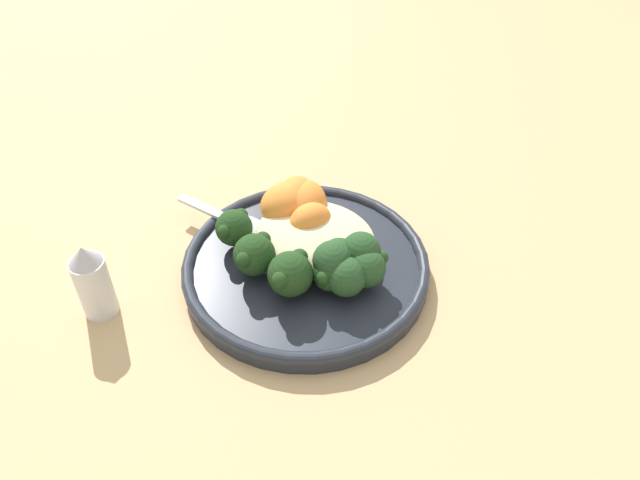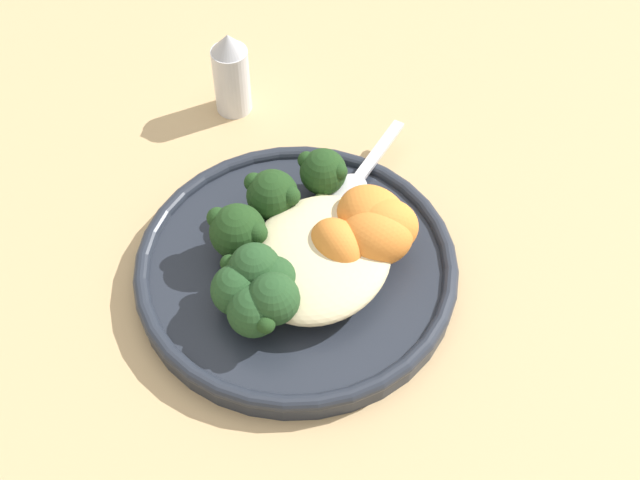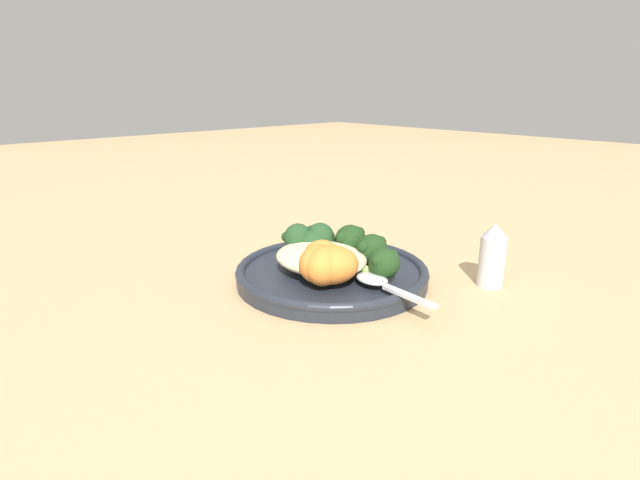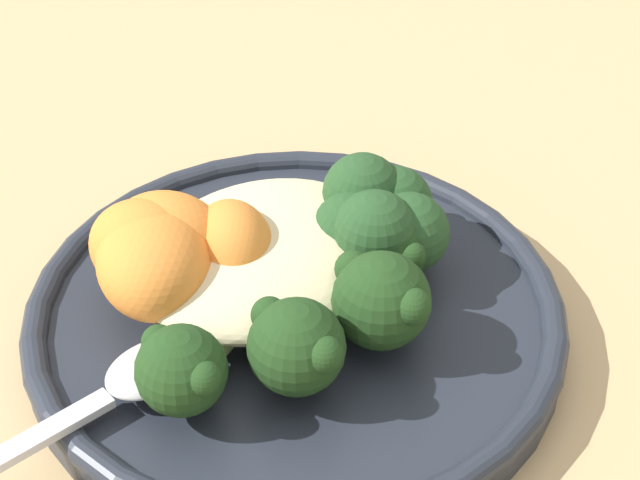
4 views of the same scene
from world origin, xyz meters
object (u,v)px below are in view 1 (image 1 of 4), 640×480
Objects in this scene: spoon at (239,223)px; salt_shaker at (92,281)px; sweet_potato_chunk_1 at (291,203)px; sweet_potato_chunk_2 at (305,203)px; broccoli_stalk_4 at (357,261)px; kale_tuft at (349,263)px; plate at (311,264)px; broccoli_stalk_2 at (295,267)px; broccoli_stalk_0 at (246,231)px; quinoa_mound at (317,237)px; broccoli_stalk_1 at (262,254)px; sweet_potato_chunk_0 at (310,223)px; broccoli_stalk_3 at (327,267)px; sweet_potato_chunk_3 at (297,199)px.

spoon is 1.41× the size of salt_shaker.
sweet_potato_chunk_1 is at bearing -135.96° from spoon.
broccoli_stalk_4 is at bearing -28.24° from sweet_potato_chunk_2.
kale_tuft is at bearing 34.03° from salt_shaker.
salt_shaker reaches higher than kale_tuft.
broccoli_stalk_2 is at bearing -82.89° from plate.
sweet_potato_chunk_2 is at bearing -138.07° from spoon.
broccoli_stalk_0 reaches higher than spoon.
quinoa_mound is at bearing -28.58° from sweet_potato_chunk_1.
broccoli_stalk_0 is 0.04m from broccoli_stalk_1.
broccoli_stalk_2 is at bearing -65.69° from sweet_potato_chunk_2.
sweet_potato_chunk_1 is at bearing -149.89° from sweet_potato_chunk_2.
broccoli_stalk_4 is 1.44× the size of sweet_potato_chunk_1.
plate is at bearing 43.58° from salt_shaker.
quinoa_mound is 0.05m from kale_tuft.
broccoli_stalk_0 is at bearing -168.26° from plate.
broccoli_stalk_0 is 0.06m from sweet_potato_chunk_0.
spoon is 0.15m from salt_shaker.
quinoa_mound is 1.49× the size of salt_shaker.
kale_tuft is at bearing -11.26° from plate.
quinoa_mound is at bearing 179.74° from broccoli_stalk_1.
broccoli_stalk_2 is at bearing -83.63° from quinoa_mound.
spoon reaches higher than plate.
broccoli_stalk_1 reaches higher than spoon.
broccoli_stalk_4 is 1.13× the size of salt_shaker.
broccoli_stalk_3 is at bearing 116.91° from broccoli_stalk_2.
broccoli_stalk_0 is 1.79× the size of sweet_potato_chunk_1.
sweet_potato_chunk_0 reaches higher than broccoli_stalk_3.
broccoli_stalk_4 reaches higher than broccoli_stalk_3.
broccoli_stalk_0 is 0.07m from broccoli_stalk_2.
broccoli_stalk_0 is 0.11m from broccoli_stalk_4.
broccoli_stalk_0 is (-0.06, -0.01, 0.03)m from plate.
salt_shaker is (-0.14, -0.14, 0.03)m from plate.
sweet_potato_chunk_1 is at bearing -106.33° from sweet_potato_chunk_3.
broccoli_stalk_1 is at bearing -132.89° from plate.
sweet_potato_chunk_1 is at bearing -175.54° from broccoli_stalk_3.
plate is at bearing -85.47° from quinoa_mound.
salt_shaker is (-0.19, -0.13, -0.00)m from kale_tuft.
sweet_potato_chunk_1 is 1.21× the size of sweet_potato_chunk_3.
broccoli_stalk_4 is (0.05, -0.01, 0.00)m from quinoa_mound.
sweet_potato_chunk_2 is (-0.02, 0.02, 0.00)m from sweet_potato_chunk_0.
plate is at bearing 169.37° from broccoli_stalk_1.
broccoli_stalk_1 is at bearing -80.24° from sweet_potato_chunk_1.
sweet_potato_chunk_1 reaches higher than broccoli_stalk_1.
broccoli_stalk_2 is (0.00, -0.03, 0.03)m from plate.
broccoli_stalk_2 is 0.10m from spoon.
quinoa_mound is 0.05m from broccoli_stalk_2.
broccoli_stalk_3 is (0.09, -0.00, -0.00)m from broccoli_stalk_0.
sweet_potato_chunk_0 is at bearing -160.62° from spoon.
quinoa_mound is at bearing -37.06° from sweet_potato_chunk_0.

